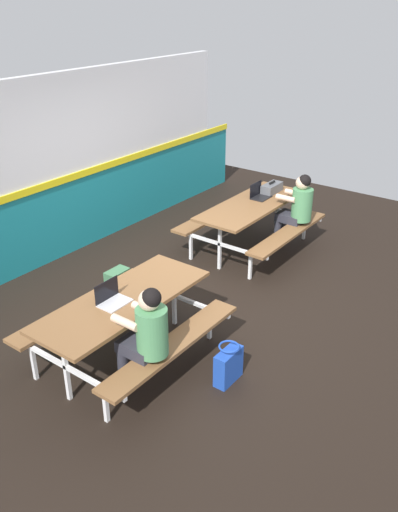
% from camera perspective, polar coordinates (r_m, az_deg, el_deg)
% --- Properties ---
extents(ground_plane, '(10.00, 10.00, 0.02)m').
position_cam_1_polar(ground_plane, '(7.08, -0.01, -4.06)').
color(ground_plane, black).
extents(accent_backdrop, '(8.00, 0.14, 2.60)m').
position_cam_1_polar(accent_backdrop, '(8.07, -13.68, 8.86)').
color(accent_backdrop, teal).
rests_on(accent_backdrop, ground).
extents(picnic_table_left, '(2.00, 1.56, 0.74)m').
position_cam_1_polar(picnic_table_left, '(5.66, -7.90, -5.91)').
color(picnic_table_left, brown).
rests_on(picnic_table_left, ground).
extents(picnic_table_right, '(2.00, 1.56, 0.74)m').
position_cam_1_polar(picnic_table_right, '(8.08, 5.51, 4.47)').
color(picnic_table_right, brown).
rests_on(picnic_table_right, ground).
extents(student_nearer, '(0.36, 0.53, 1.21)m').
position_cam_1_polar(student_nearer, '(5.09, -5.64, -8.08)').
color(student_nearer, '#2D2D38').
rests_on(student_nearer, ground).
extents(student_further, '(0.36, 0.53, 1.21)m').
position_cam_1_polar(student_further, '(8.11, 10.33, 5.21)').
color(student_further, '#2D2D38').
rests_on(student_further, ground).
extents(laptop_silver, '(0.32, 0.22, 0.22)m').
position_cam_1_polar(laptop_silver, '(5.50, -9.20, -4.47)').
color(laptop_silver, silver).
rests_on(laptop_silver, picnic_table_left).
extents(laptop_dark, '(0.32, 0.22, 0.22)m').
position_cam_1_polar(laptop_dark, '(8.26, 6.40, 6.48)').
color(laptop_dark, black).
rests_on(laptop_dark, picnic_table_right).
extents(toolbox_grey, '(0.40, 0.18, 0.18)m').
position_cam_1_polar(toolbox_grey, '(8.50, 7.71, 7.14)').
color(toolbox_grey, '#595B60').
rests_on(toolbox_grey, picnic_table_right).
extents(backpack_dark, '(0.30, 0.22, 0.44)m').
position_cam_1_polar(backpack_dark, '(6.89, -8.61, -3.15)').
color(backpack_dark, '#3F724C').
rests_on(backpack_dark, ground).
extents(tote_bag_bright, '(0.34, 0.21, 0.43)m').
position_cam_1_polar(tote_bag_bright, '(5.52, 3.13, -11.47)').
color(tote_bag_bright, '#1E47B2').
rests_on(tote_bag_bright, ground).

